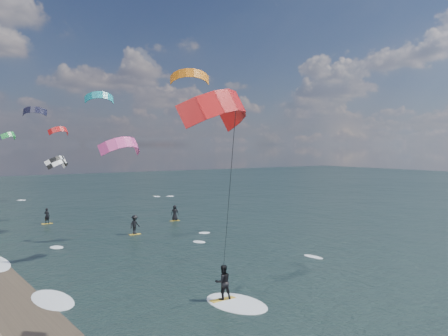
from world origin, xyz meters
TOP-DOWN VIEW (x-y plane):
  - wet_sand_strip at (-12.00, 10.00)m, footprint 3.00×240.00m
  - kitesurfer_near_b at (-5.11, 5.32)m, footprint 7.30×9.17m
  - far_kitesurfers at (3.14, 33.91)m, footprint 13.26×12.00m
  - bg_kite_field at (-0.32, 53.48)m, footprint 13.14×74.65m
  - shoreline_surf at (-10.80, 14.75)m, footprint 2.40×79.40m

SIDE VIEW (x-z plane):
  - shoreline_surf at x=-10.80m, z-range -0.06..0.06m
  - wet_sand_strip at x=-12.00m, z-range 0.00..0.01m
  - far_kitesurfers at x=3.14m, z-range -0.02..1.80m
  - kitesurfer_near_b at x=-5.11m, z-range 1.55..12.91m
  - bg_kite_field at x=-0.32m, z-range 6.67..16.11m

